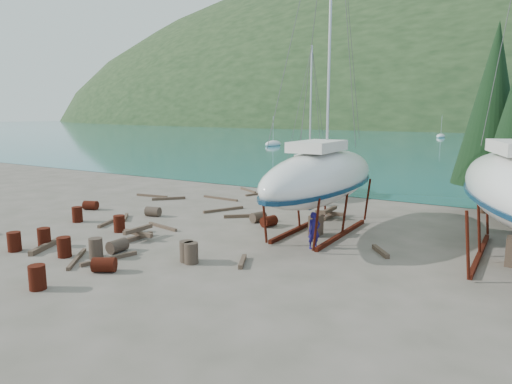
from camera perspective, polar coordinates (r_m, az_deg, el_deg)
The scene contains 43 objects.
ground at distance 22.57m, azimuth -6.43°, elevation -6.00°, with size 600.00×600.00×0.00m, color #555043.
far_house_left at distance 219.74m, azimuth 12.15°, elevation 8.68°, with size 6.60×5.60×5.60m.
far_house_center at distance 209.79m, azimuth 22.60°, elevation 8.12°, with size 6.60×5.60×5.60m.
cypress_back_left at distance 31.19m, azimuth 27.48°, elevation 9.69°, with size 4.14×4.14×11.50m.
moored_boat_left at distance 88.66m, azimuth 2.15°, elevation 6.02°, with size 2.00×5.00×6.05m.
moored_boat_far at distance 129.01m, azimuth 22.09°, elevation 6.48°, with size 2.00×5.00×6.05m.
large_sailboat_near at distance 23.42m, azimuth 8.19°, elevation 1.94°, with size 3.62×11.74×18.40m.
small_sailboat_shore at distance 34.56m, azimuth 6.44°, elevation 2.56°, with size 3.24×7.14×11.02m.
worker at distance 21.05m, azimuth 7.27°, elevation -4.78°, with size 0.62×0.41×1.70m, color #191356.
drum_0 at distance 23.27m, azimuth -27.98°, elevation -5.50°, with size 0.58×0.58×0.88m, color #51150E.
drum_1 at distance 21.39m, azimuth -16.92°, elevation -6.45°, with size 0.58×0.58×0.88m, color #2D2823.
drum_2 at distance 31.26m, azimuth -19.97°, elevation -1.57°, with size 0.58×0.58×0.88m, color #51150E.
drum_3 at distance 17.98m, azimuth -25.67°, elevation -9.59°, with size 0.58×0.58×0.88m, color #51150E.
drum_4 at distance 31.05m, azimuth 7.62°, elevation -1.14°, with size 0.58×0.58×0.88m, color #51150E.
drum_5 at distance 19.39m, azimuth -8.67°, elevation -7.34°, with size 0.58×0.58×0.88m, color #2D2823.
drum_6 at distance 25.05m, azimuth 1.62°, elevation -3.68°, with size 0.58×0.58×0.88m, color #51150E.
drum_8 at distance 27.96m, azimuth -21.44°, elevation -2.63°, with size 0.58×0.58×0.88m, color #51150E.
drum_9 at distance 31.34m, azimuth 2.51°, elevation -0.96°, with size 0.58×0.58×0.88m, color #2D2823.
drum_10 at distance 21.43m, azimuth -22.85°, elevation -6.35°, with size 0.58×0.58×0.88m, color #51150E.
drum_11 at distance 26.05m, azimuth 0.28°, elevation -3.15°, with size 0.58×0.58×0.88m, color #2D2823.
drum_12 at distance 18.95m, azimuth -18.45°, elevation -8.63°, with size 0.58×0.58×0.88m, color #51150E.
drum_13 at distance 23.46m, azimuth -24.96°, elevation -5.15°, with size 0.58×0.58×0.88m, color #51150E.
drum_14 at distance 24.92m, azimuth -16.72°, elevation -3.81°, with size 0.58×0.58×0.88m, color #51150E.
drum_15 at distance 28.19m, azimuth -12.74°, elevation -2.40°, with size 0.58×0.58×0.88m, color #2D2823.
drum_16 at distance 20.75m, azimuth -19.39°, elevation -6.65°, with size 0.58×0.58×0.88m, color #2D2823.
drum_17 at distance 19.12m, azimuth -8.10°, elevation -7.57°, with size 0.58×0.58×0.88m, color #2D2823.
timber_0 at distance 34.86m, azimuth 0.18°, elevation -0.22°, with size 0.14×2.28×0.14m, color brown.
timber_1 at distance 21.07m, azimuth 15.30°, elevation -7.16°, with size 0.19×1.59×0.19m, color brown.
timber_2 at distance 33.40m, azimuth -10.85°, elevation -0.80°, with size 0.19×2.37×0.19m, color brown.
timber_3 at distance 20.82m, azimuth -21.49°, elevation -7.78°, with size 0.15×2.66×0.15m, color brown.
timber_4 at distance 27.97m, azimuth -16.00°, elevation -3.07°, with size 0.17×1.68×0.17m, color brown.
timber_5 at distance 20.36m, azimuth -17.87°, elevation -7.93°, with size 0.16×2.49×0.16m, color brown.
timber_7 at distance 19.03m, azimuth -1.71°, elevation -8.68°, with size 0.17×1.52×0.17m, color brown.
timber_8 at distance 27.22m, azimuth -1.80°, elevation -3.01°, with size 0.19×2.14×0.19m, color brown.
timber_9 at distance 36.48m, azimuth -1.00°, elevation 0.22°, with size 0.15×2.49×0.15m, color brown.
timber_10 at distance 29.13m, azimuth -4.08°, elevation -2.21°, with size 0.16×2.84×0.16m, color brown.
timber_11 at distance 25.25m, azimuth -11.60°, elevation -4.26°, with size 0.15×2.34×0.15m, color brown.
timber_12 at distance 26.95m, azimuth -17.95°, elevation -3.64°, with size 0.17×2.10×0.17m, color brown.
timber_15 at distance 33.09m, azimuth -4.48°, elevation -0.79°, with size 0.15×3.08×0.15m, color brown.
timber_16 at distance 23.19m, azimuth -24.68°, elevation -6.13°, with size 0.23×2.51×0.23m, color brown.
timber_17 at distance 34.84m, azimuth -12.89°, elevation -0.46°, with size 0.16×2.67×0.16m, color brown.
timber_pile_fore at distance 23.26m, azimuth -14.51°, elevation -5.02°, with size 1.80×1.80×0.60m.
timber_pile_aft at distance 27.37m, azimuth 9.20°, elevation -2.62°, with size 1.80×1.80×0.60m.
Camera 1 is at (13.43, -17.09, 6.09)m, focal length 32.00 mm.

